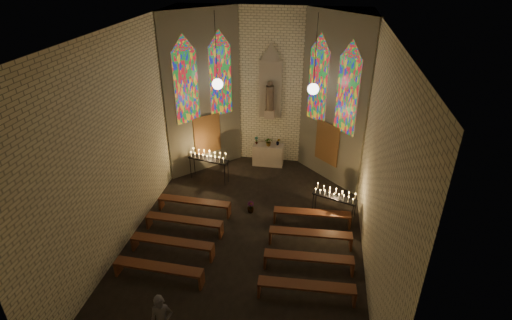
# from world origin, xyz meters

# --- Properties ---
(floor) EXTENTS (12.00, 12.00, 0.00)m
(floor) POSITION_xyz_m (0.00, 0.00, 0.00)
(floor) COLOR black
(floor) RESTS_ON ground
(room) EXTENTS (8.22, 12.43, 7.00)m
(room) POSITION_xyz_m (-0.00, 3.37, 3.72)
(room) COLOR beige
(room) RESTS_ON ground
(altar) EXTENTS (1.40, 0.60, 1.00)m
(altar) POSITION_xyz_m (0.00, 5.45, 0.50)
(altar) COLOR #C1B19D
(altar) RESTS_ON ground
(flower_vase_left) EXTENTS (0.23, 0.20, 0.37)m
(flower_vase_left) POSITION_xyz_m (-0.55, 5.47, 1.19)
(flower_vase_left) COLOR #4C723F
(flower_vase_left) RESTS_ON altar
(flower_vase_center) EXTENTS (0.44, 0.40, 0.41)m
(flower_vase_center) POSITION_xyz_m (0.04, 5.38, 1.21)
(flower_vase_center) COLOR #4C723F
(flower_vase_center) RESTS_ON altar
(flower_vase_right) EXTENTS (0.19, 0.16, 0.33)m
(flower_vase_right) POSITION_xyz_m (0.44, 5.53, 1.17)
(flower_vase_right) COLOR #4C723F
(flower_vase_right) RESTS_ON altar
(aisle_flower_pot) EXTENTS (0.32, 0.32, 0.46)m
(aisle_flower_pot) POSITION_xyz_m (-0.11, 1.50, 0.23)
(aisle_flower_pot) COLOR #4C723F
(aisle_flower_pot) RESTS_ON ground
(votive_stand_left) EXTENTS (1.82, 0.80, 1.30)m
(votive_stand_left) POSITION_xyz_m (-2.32, 3.60, 1.12)
(votive_stand_left) COLOR black
(votive_stand_left) RESTS_ON ground
(votive_stand_right) EXTENTS (1.66, 0.93, 1.20)m
(votive_stand_right) POSITION_xyz_m (3.00, 1.64, 1.03)
(votive_stand_right) COLOR black
(votive_stand_right) RESTS_ON ground
(pew_left_0) EXTENTS (2.81, 0.50, 0.54)m
(pew_left_0) POSITION_xyz_m (-2.23, 1.16, 0.44)
(pew_left_0) COLOR #542A18
(pew_left_0) RESTS_ON ground
(pew_right_0) EXTENTS (2.81, 0.50, 0.54)m
(pew_right_0) POSITION_xyz_m (2.23, 1.16, 0.44)
(pew_right_0) COLOR #542A18
(pew_right_0) RESTS_ON ground
(pew_left_1) EXTENTS (2.81, 0.50, 0.54)m
(pew_left_1) POSITION_xyz_m (-2.23, -0.04, 0.44)
(pew_left_1) COLOR #542A18
(pew_left_1) RESTS_ON ground
(pew_right_1) EXTENTS (2.81, 0.50, 0.54)m
(pew_right_1) POSITION_xyz_m (2.23, -0.04, 0.44)
(pew_right_1) COLOR #542A18
(pew_right_1) RESTS_ON ground
(pew_left_2) EXTENTS (2.81, 0.50, 0.54)m
(pew_left_2) POSITION_xyz_m (-2.23, -1.24, 0.44)
(pew_left_2) COLOR #542A18
(pew_left_2) RESTS_ON ground
(pew_right_2) EXTENTS (2.81, 0.50, 0.54)m
(pew_right_2) POSITION_xyz_m (2.23, -1.24, 0.44)
(pew_right_2) COLOR #542A18
(pew_right_2) RESTS_ON ground
(pew_left_3) EXTENTS (2.81, 0.50, 0.54)m
(pew_left_3) POSITION_xyz_m (-2.23, -2.44, 0.44)
(pew_left_3) COLOR #542A18
(pew_left_3) RESTS_ON ground
(pew_right_3) EXTENTS (2.81, 0.50, 0.54)m
(pew_right_3) POSITION_xyz_m (2.23, -2.44, 0.44)
(pew_right_3) COLOR #542A18
(pew_right_3) RESTS_ON ground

